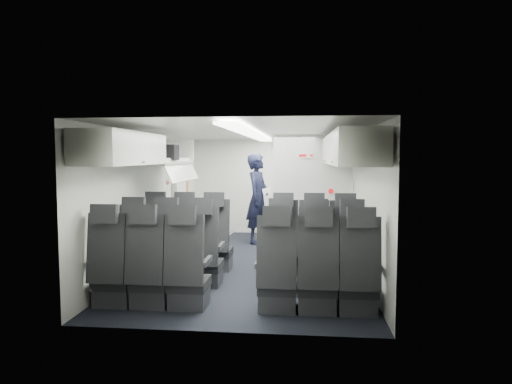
% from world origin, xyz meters
% --- Properties ---
extents(cabin_shell, '(3.41, 6.01, 2.16)m').
position_xyz_m(cabin_shell, '(0.00, 0.00, 1.12)').
color(cabin_shell, black).
rests_on(cabin_shell, ground).
extents(seat_row_front, '(3.33, 0.56, 1.24)m').
position_xyz_m(seat_row_front, '(-0.00, -0.53, 0.40)').
color(seat_row_front, black).
rests_on(seat_row_front, cabin_shell).
extents(seat_row_mid, '(3.33, 0.56, 1.24)m').
position_xyz_m(seat_row_mid, '(-0.00, -1.43, 0.40)').
color(seat_row_mid, black).
rests_on(seat_row_mid, cabin_shell).
extents(seat_row_rear, '(3.33, 0.56, 1.24)m').
position_xyz_m(seat_row_rear, '(-0.00, -2.33, 0.40)').
color(seat_row_rear, black).
rests_on(seat_row_rear, cabin_shell).
extents(overhead_bin_left_rear, '(0.53, 1.80, 0.40)m').
position_xyz_m(overhead_bin_left_rear, '(-1.40, -2.00, 1.86)').
color(overhead_bin_left_rear, silver).
rests_on(overhead_bin_left_rear, cabin_shell).
extents(overhead_bin_left_front_open, '(0.64, 1.70, 0.72)m').
position_xyz_m(overhead_bin_left_front_open, '(-1.44, -0.25, 1.74)').
color(overhead_bin_left_front_open, '#9E9E93').
rests_on(overhead_bin_left_front_open, cabin_shell).
extents(overhead_bin_right_rear, '(0.53, 1.80, 0.40)m').
position_xyz_m(overhead_bin_right_rear, '(1.40, -2.00, 1.86)').
color(overhead_bin_right_rear, silver).
rests_on(overhead_bin_right_rear, cabin_shell).
extents(overhead_bin_right_front, '(0.53, 1.70, 0.40)m').
position_xyz_m(overhead_bin_right_front, '(1.40, -0.25, 1.86)').
color(overhead_bin_right_front, silver).
rests_on(overhead_bin_right_front, cabin_shell).
extents(bulkhead_partition, '(1.40, 0.15, 2.13)m').
position_xyz_m(bulkhead_partition, '(0.98, 0.80, 1.08)').
color(bulkhead_partition, silver).
rests_on(bulkhead_partition, cabin_shell).
extents(galley_unit, '(0.85, 0.52, 1.90)m').
position_xyz_m(galley_unit, '(0.95, 2.72, 0.95)').
color(galley_unit, '#939399').
rests_on(galley_unit, cabin_shell).
extents(boarding_door, '(0.12, 1.27, 1.86)m').
position_xyz_m(boarding_door, '(-1.64, 1.55, 0.95)').
color(boarding_door, silver).
rests_on(boarding_door, cabin_shell).
extents(flight_attendant, '(0.59, 0.75, 1.82)m').
position_xyz_m(flight_attendant, '(-0.10, 1.77, 0.91)').
color(flight_attendant, black).
rests_on(flight_attendant, ground).
extents(carry_on_bag, '(0.40, 0.28, 0.24)m').
position_xyz_m(carry_on_bag, '(-1.35, -0.45, 1.83)').
color(carry_on_bag, black).
rests_on(carry_on_bag, overhead_bin_left_front_open).
extents(papers, '(0.18, 0.11, 0.13)m').
position_xyz_m(papers, '(0.09, 1.72, 1.06)').
color(papers, white).
rests_on(papers, flight_attendant).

